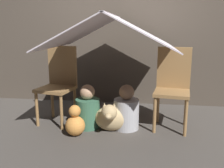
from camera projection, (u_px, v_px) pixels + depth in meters
The scene contains 9 objects.
ground_plane at pixel (111, 127), 2.93m from camera, with size 8.80×8.80×0.00m, color #47423D.
wall_back at pixel (121, 20), 3.65m from camera, with size 7.00×0.05×2.50m.
chair_left at pixel (59, 82), 3.03m from camera, with size 0.46×0.46×0.93m.
chair_right at pixel (173, 85), 2.86m from camera, with size 0.44×0.44×0.93m.
sheet_canopy at pixel (112, 31), 2.74m from camera, with size 1.36×1.34×0.36m.
person_front at pixel (88, 110), 2.89m from camera, with size 0.28×0.28×0.51m.
person_second at pixel (126, 111), 2.86m from camera, with size 0.29×0.29×0.52m.
dog at pixel (111, 117), 2.78m from camera, with size 0.37×0.36×0.37m.
plush_toy at pixel (75, 123), 2.69m from camera, with size 0.22×0.22×0.34m.
Camera 1 is at (0.37, -2.72, 1.14)m, focal length 40.00 mm.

